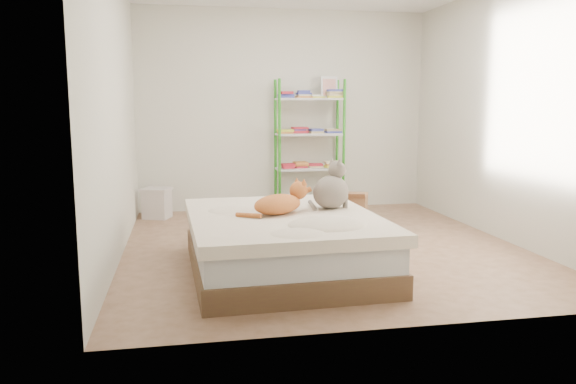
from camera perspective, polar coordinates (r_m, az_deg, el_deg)
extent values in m
cube|color=#A07C65|center=(5.58, 3.40, -5.46)|extent=(3.80, 4.20, 0.01)
cube|color=beige|center=(7.46, -0.45, 8.26)|extent=(3.80, 0.01, 2.60)
cube|color=beige|center=(3.41, 12.27, 7.38)|extent=(3.80, 0.01, 2.60)
cube|color=beige|center=(5.27, -17.11, 7.63)|extent=(0.01, 4.20, 2.60)
cube|color=beige|center=(6.15, 21.12, 7.55)|extent=(0.01, 4.20, 2.60)
cube|color=#503529|center=(4.72, -0.52, -6.92)|extent=(1.55, 1.91, 0.19)
cube|color=silver|center=(4.67, -0.53, -4.63)|extent=(1.50, 1.85, 0.20)
cube|color=beige|center=(4.64, -0.53, -2.85)|extent=(1.58, 1.94, 0.09)
cylinder|color=#2D8F22|center=(7.08, -0.86, 4.58)|extent=(0.04, 0.04, 1.70)
cylinder|color=#2D8F22|center=(7.40, -1.29, 4.76)|extent=(0.04, 0.04, 1.70)
cylinder|color=#2D8F22|center=(7.27, 5.70, 4.65)|extent=(0.04, 0.04, 1.70)
cylinder|color=#2D8F22|center=(7.58, 5.01, 4.83)|extent=(0.04, 0.04, 1.70)
cube|color=beige|center=(7.41, 2.14, -1.08)|extent=(0.86, 0.34, 0.02)
cube|color=beige|center=(7.35, 2.16, 2.38)|extent=(0.86, 0.34, 0.02)
cube|color=beige|center=(7.31, 2.18, 5.89)|extent=(0.86, 0.34, 0.02)
cube|color=beige|center=(7.30, 2.20, 9.42)|extent=(0.86, 0.34, 0.02)
cube|color=#AC2130|center=(7.34, -0.14, -0.71)|extent=(0.20, 0.16, 0.09)
cube|color=#AC2130|center=(7.47, 4.39, -0.57)|extent=(0.20, 0.16, 0.09)
cube|color=#AC2130|center=(7.28, -0.14, 2.78)|extent=(0.20, 0.16, 0.09)
cube|color=#AC2130|center=(7.32, 1.40, 2.81)|extent=(0.20, 0.16, 0.09)
cube|color=#AC2130|center=(7.36, 2.92, 2.84)|extent=(0.20, 0.16, 0.09)
cube|color=#AC2130|center=(7.41, 4.43, 2.86)|extent=(0.20, 0.16, 0.09)
cube|color=#AC2130|center=(7.25, -0.14, 6.32)|extent=(0.20, 0.16, 0.09)
cube|color=#AC2130|center=(7.29, 1.41, 6.33)|extent=(0.20, 0.16, 0.09)
cube|color=#AC2130|center=(7.33, 2.95, 6.34)|extent=(0.20, 0.16, 0.09)
cube|color=#AC2130|center=(7.38, 4.47, 6.34)|extent=(0.20, 0.16, 0.09)
cube|color=#AC2130|center=(7.24, -0.14, 9.88)|extent=(0.20, 0.16, 0.09)
cube|color=#AC2130|center=(7.28, 1.43, 9.87)|extent=(0.20, 0.16, 0.09)
cube|color=#AC2130|center=(7.33, 2.98, 9.86)|extent=(0.20, 0.16, 0.09)
cube|color=#AC2130|center=(7.38, 4.51, 9.84)|extent=(0.20, 0.16, 0.09)
cube|color=silver|center=(7.42, 4.21, 10.57)|extent=(0.22, 0.06, 0.28)
cube|color=red|center=(7.41, 4.23, 10.57)|extent=(0.17, 0.03, 0.22)
cube|color=#AB7651|center=(6.58, 5.78, -1.71)|extent=(0.62, 0.57, 0.35)
cube|color=#351576|center=(6.43, 6.95, -2.05)|extent=(0.28, 0.13, 0.08)
cube|color=#AB7651|center=(6.37, 6.28, -0.45)|extent=(0.52, 0.34, 0.11)
cube|color=beige|center=(7.05, -13.17, -1.23)|extent=(0.37, 0.34, 0.34)
cube|color=beige|center=(7.02, -13.22, 0.28)|extent=(0.40, 0.38, 0.03)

